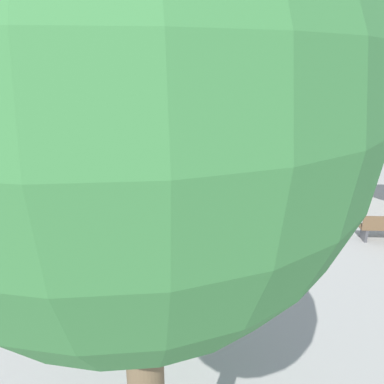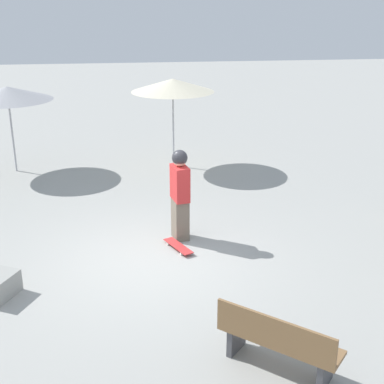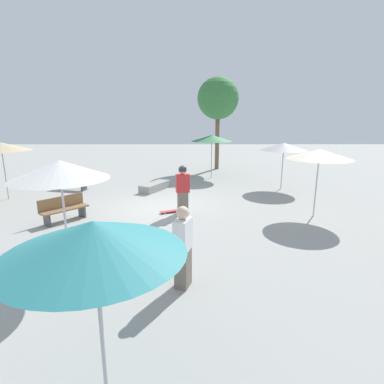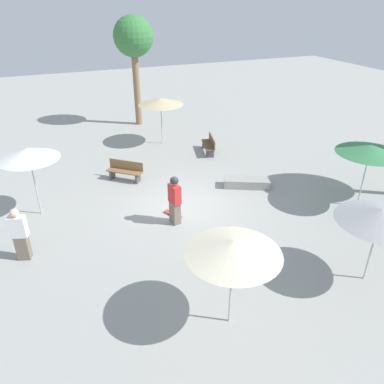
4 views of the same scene
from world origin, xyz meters
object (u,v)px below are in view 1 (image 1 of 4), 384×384
Objects in this scene: bench_far at (274,184)px; shade_umbrella_cream at (31,153)px; palm_tree_left at (132,120)px; concrete_ledge at (255,247)px; skateboard at (191,207)px; shade_umbrella_white at (213,122)px; bystander_watching at (156,154)px; shade_umbrella_green at (163,237)px; shade_umbrella_teal at (165,118)px; skater_main at (178,183)px.

bench_far is 9.06m from shade_umbrella_cream.
shade_umbrella_cream is 0.40× the size of palm_tree_left.
palm_tree_left is at bearing -119.37° from concrete_ledge.
bench_far reaches higher than skateboard.
skateboard is 0.13× the size of palm_tree_left.
bystander_watching is at bearing 167.32° from shade_umbrella_white.
bench_far is 0.59× the size of shade_umbrella_green.
shade_umbrella_teal is 3.12m from bystander_watching.
shade_umbrella_white reaches higher than skater_main.
shade_umbrella_teal is at bearing 73.04° from skater_main.
palm_tree_left is at bearing -99.21° from shade_umbrella_teal.
skater_main is at bearing 77.58° from shade_umbrella_green.
concrete_ledge is 4.88m from shade_umbrella_green.
skater_main is at bearing -95.68° from shade_umbrella_teal.
palm_tree_left is at bearing -75.84° from shade_umbrella_cream.
skateboard is 5.45m from shade_umbrella_white.
shade_umbrella_teal reaches higher than bystander_watching.
shade_umbrella_teal is at bearing 0.13° from bystander_watching.
shade_umbrella_white is at bearing 70.44° from shade_umbrella_green.
skater_main is 4.95m from shade_umbrella_cream.
shade_umbrella_white is (1.74, -3.27, 0.20)m from shade_umbrella_teal.
concrete_ledge reaches higher than skateboard.
concrete_ledge is (1.01, -3.67, 0.13)m from skateboard.
palm_tree_left is 3.49× the size of bystander_watching.
bystander_watching is at bearing 71.92° from skateboard.
shade_umbrella_white is at bearing 40.82° from skateboard.
skateboard is 0.33× the size of shade_umbrella_cream.
bystander_watching reaches higher than skateboard.
concrete_ledge is at bearing -150.95° from bystander_watching.
shade_umbrella_teal is at bearing 81.09° from shade_umbrella_green.
shade_umbrella_green reaches higher than bench_far.
bench_far is (4.09, 0.80, -0.55)m from skater_main.
shade_umbrella_green is 4.05m from palm_tree_left.
palm_tree_left is (-2.89, -17.83, 2.52)m from shade_umbrella_teal.
shade_umbrella_teal is (-0.72, 11.42, 2.02)m from concrete_ledge.
bystander_watching is at bearing 82.50° from palm_tree_left.
shade_umbrella_green is (-3.01, -3.18, 2.15)m from concrete_ledge.
shade_umbrella_white reaches higher than concrete_ledge.
concrete_ledge is at bearing 60.63° from palm_tree_left.
concrete_ledge is at bearing -97.13° from shade_umbrella_white.
skater_main is at bearing 111.48° from concrete_ledge.
skateboard is (0.47, -0.09, -0.92)m from skater_main.
shade_umbrella_white reaches higher than bystander_watching.
skater_main is 7.80m from shade_umbrella_teal.
shade_umbrella_cream is (-8.86, -0.48, 1.83)m from bench_far.
skater_main is 1.03× the size of bystander_watching.
bench_far is 0.85× the size of bystander_watching.
bystander_watching reaches higher than concrete_ledge.
shade_umbrella_green reaches higher than skater_main.
skateboard is 5.70m from shade_umbrella_cream.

